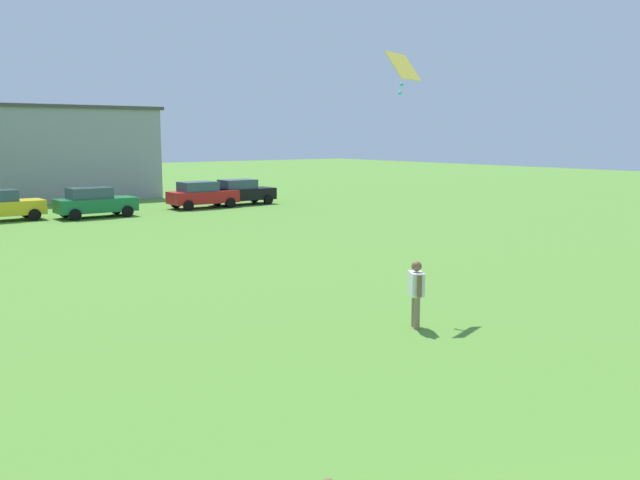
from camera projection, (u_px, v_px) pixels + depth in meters
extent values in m
plane|color=#568C33|center=(8.00, 244.00, 29.53)|extent=(160.00, 160.00, 0.00)
cylinder|color=#8C7259|center=(415.00, 310.00, 16.66)|extent=(0.15, 0.15, 0.79)
cylinder|color=#8C7259|center=(417.00, 313.00, 16.43)|extent=(0.15, 0.15, 0.79)
cube|color=white|center=(416.00, 284.00, 16.44)|extent=(0.53, 0.60, 0.56)
cylinder|color=brown|center=(413.00, 280.00, 16.76)|extent=(0.12, 0.12, 0.53)
cylinder|color=brown|center=(419.00, 286.00, 16.12)|extent=(0.12, 0.12, 0.53)
sphere|color=brown|center=(417.00, 266.00, 16.38)|extent=(0.25, 0.25, 0.25)
cube|color=yellow|center=(403.00, 66.00, 18.06)|extent=(1.24, 0.87, 0.72)
sphere|color=#3FBFE5|center=(403.00, 76.00, 18.09)|extent=(0.10, 0.10, 0.10)
sphere|color=#3FBFE5|center=(401.00, 85.00, 18.10)|extent=(0.10, 0.10, 0.10)
sphere|color=#3FBFE5|center=(400.00, 93.00, 18.10)|extent=(0.10, 0.10, 0.10)
cube|color=yellow|center=(1.00, 208.00, 37.21)|extent=(4.30, 1.80, 0.76)
cylinder|color=black|center=(26.00, 212.00, 38.84)|extent=(0.64, 0.22, 0.64)
cylinder|color=black|center=(35.00, 215.00, 37.40)|extent=(0.64, 0.22, 0.64)
cube|color=#196B38|center=(96.00, 205.00, 38.95)|extent=(4.30, 1.80, 0.76)
cube|color=#334756|center=(89.00, 193.00, 38.65)|extent=(2.24, 1.58, 0.60)
cylinder|color=black|center=(116.00, 209.00, 40.58)|extent=(0.64, 0.22, 0.64)
cylinder|color=black|center=(128.00, 211.00, 39.15)|extent=(0.64, 0.22, 0.64)
cylinder|color=black|center=(65.00, 212.00, 38.87)|extent=(0.64, 0.22, 0.64)
cylinder|color=black|center=(75.00, 215.00, 37.43)|extent=(0.64, 0.22, 0.64)
cube|color=red|center=(203.00, 197.00, 43.96)|extent=(4.30, 1.80, 0.76)
cube|color=#334756|center=(198.00, 186.00, 43.66)|extent=(2.24, 1.58, 0.60)
cylinder|color=black|center=(217.00, 201.00, 45.59)|extent=(0.64, 0.22, 0.64)
cylinder|color=black|center=(231.00, 203.00, 44.16)|extent=(0.64, 0.22, 0.64)
cylinder|color=black|center=(176.00, 203.00, 43.88)|extent=(0.64, 0.22, 0.64)
cylinder|color=black|center=(188.00, 205.00, 42.44)|extent=(0.64, 0.22, 0.64)
cube|color=black|center=(242.00, 194.00, 46.14)|extent=(4.30, 1.80, 0.76)
cube|color=#334756|center=(238.00, 184.00, 45.83)|extent=(2.24, 1.58, 0.60)
cylinder|color=black|center=(254.00, 198.00, 47.77)|extent=(0.64, 0.22, 0.64)
cylinder|color=black|center=(268.00, 200.00, 46.33)|extent=(0.64, 0.22, 0.64)
cylinder|color=black|center=(216.00, 200.00, 46.05)|extent=(0.64, 0.22, 0.64)
cylinder|color=black|center=(230.00, 202.00, 44.62)|extent=(0.64, 0.22, 0.64)
cube|color=#9999A3|center=(53.00, 155.00, 49.78)|extent=(13.36, 7.20, 6.38)
cube|color=#4C4742|center=(51.00, 108.00, 49.29)|extent=(13.90, 7.49, 0.24)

